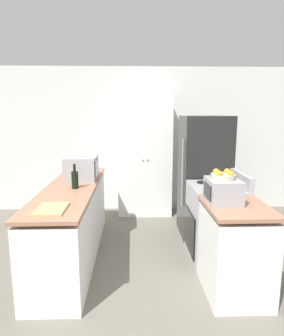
{
  "coord_description": "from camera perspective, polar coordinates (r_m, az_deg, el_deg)",
  "views": [
    {
      "loc": [
        -0.14,
        -2.26,
        1.8
      ],
      "look_at": [
        0.0,
        1.78,
        1.05
      ],
      "focal_mm": 32.0,
      "sensor_mm": 36.0,
      "label": 1
    }
  ],
  "objects": [
    {
      "name": "ground_plane",
      "position": [
        2.89,
        1.34,
        -28.02
      ],
      "size": [
        14.0,
        14.0,
        0.0
      ],
      "primitive_type": "plane",
      "color": "#666056"
    },
    {
      "name": "wall_back",
      "position": [
        5.54,
        -0.52,
        5.36
      ],
      "size": [
        7.0,
        0.06,
        2.6
      ],
      "color": "silver",
      "rests_on": "ground_plane"
    },
    {
      "name": "counter_left",
      "position": [
        3.89,
        -13.1,
        -10.21
      ],
      "size": [
        0.6,
        2.42,
        0.92
      ],
      "color": "silver",
      "rests_on": "ground_plane"
    },
    {
      "name": "counter_right",
      "position": [
        3.23,
        17.26,
        -14.86
      ],
      "size": [
        0.6,
        0.78,
        0.92
      ],
      "color": "silver",
      "rests_on": "ground_plane"
    },
    {
      "name": "pantry_cabinet",
      "position": [
        5.28,
        0.5,
        2.07
      ],
      "size": [
        0.93,
        0.53,
        2.04
      ],
      "color": "white",
      "rests_on": "ground_plane"
    },
    {
      "name": "stove",
      "position": [
        3.9,
        13.85,
        -9.78
      ],
      "size": [
        0.66,
        0.72,
        1.08
      ],
      "color": "#9E9EA3",
      "rests_on": "ground_plane"
    },
    {
      "name": "refrigerator",
      "position": [
        4.49,
        11.67,
        -1.55
      ],
      "size": [
        0.69,
        0.7,
        1.75
      ],
      "color": "black",
      "rests_on": "ground_plane"
    },
    {
      "name": "microwave",
      "position": [
        4.09,
        -11.4,
        0.03
      ],
      "size": [
        0.41,
        0.51,
        0.31
      ],
      "color": "#939399",
      "rests_on": "counter_left"
    },
    {
      "name": "wine_bottle",
      "position": [
        3.62,
        -12.66,
        -2.1
      ],
      "size": [
        0.08,
        0.08,
        0.29
      ],
      "color": "black",
      "rests_on": "counter_left"
    },
    {
      "name": "toaster_oven",
      "position": [
        3.09,
        15.16,
        -4.21
      ],
      "size": [
        0.32,
        0.38,
        0.24
      ],
      "color": "#939399",
      "rests_on": "counter_right"
    },
    {
      "name": "fruit_bowl",
      "position": [
        3.07,
        15.2,
        -1.38
      ],
      "size": [
        0.24,
        0.24,
        0.09
      ],
      "color": "#B2A893",
      "rests_on": "toaster_oven"
    },
    {
      "name": "cutting_board",
      "position": [
        2.9,
        -16.91,
        -7.49
      ],
      "size": [
        0.27,
        0.39,
        0.02
      ],
      "color": "tan",
      "rests_on": "counter_left"
    }
  ]
}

